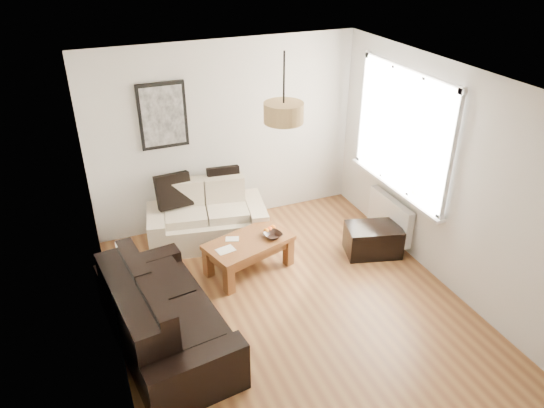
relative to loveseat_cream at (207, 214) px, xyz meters
name	(u,v)px	position (x,y,z in m)	size (l,w,h in m)	color
floor	(292,307)	(0.48, -1.78, -0.39)	(4.50, 4.50, 0.00)	brown
ceiling	(297,83)	(0.48, -1.78, 2.21)	(3.80, 4.50, 0.00)	white
wall_back	(227,135)	(0.48, 0.47, 0.91)	(3.80, 0.04, 2.60)	silver
wall_front	(435,361)	(0.48, -4.03, 0.91)	(3.80, 0.04, 2.60)	silver
wall_left	(103,248)	(-1.42, -1.78, 0.91)	(0.04, 4.50, 2.60)	silver
wall_right	(444,178)	(2.38, -1.78, 0.91)	(0.04, 4.50, 2.60)	silver
window_bay	(404,131)	(2.34, -0.98, 1.21)	(0.14, 1.90, 1.60)	white
radiator	(390,216)	(2.30, -0.98, -0.01)	(0.10, 0.90, 0.52)	white
poster	(163,116)	(-0.37, 0.44, 1.31)	(0.62, 0.04, 0.87)	black
pendant_shade	(284,113)	(0.48, -1.48, 1.84)	(0.40, 0.40, 0.20)	tan
loveseat_cream	(207,214)	(0.00, 0.00, 0.00)	(1.58, 0.86, 0.78)	beige
sofa_leather	(165,311)	(-0.95, -1.79, 0.03)	(1.94, 0.94, 0.84)	black
coffee_table	(249,255)	(0.28, -0.90, -0.17)	(1.06, 0.58, 0.43)	brown
ottoman	(373,240)	(1.93, -1.17, -0.19)	(0.70, 0.45, 0.40)	black
cushion_left	(174,191)	(-0.38, 0.19, 0.34)	(0.46, 0.14, 0.46)	black
cushion_right	(224,183)	(0.33, 0.19, 0.33)	(0.44, 0.14, 0.44)	black
fruit_bowl	(273,235)	(0.59, -0.95, 0.07)	(0.22, 0.22, 0.06)	black
orange_a	(270,229)	(0.60, -0.81, 0.08)	(0.07, 0.07, 0.07)	#FF5315
orange_b	(273,228)	(0.65, -0.79, 0.08)	(0.07, 0.07, 0.07)	orange
orange_c	(266,231)	(0.54, -0.83, 0.08)	(0.07, 0.07, 0.07)	orange
papers	(226,250)	(-0.05, -0.99, 0.05)	(0.22, 0.15, 0.01)	white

